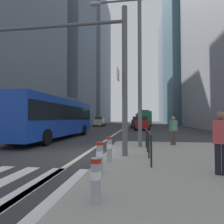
# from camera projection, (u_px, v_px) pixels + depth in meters

# --- Properties ---
(ground_plane) EXTENTS (160.00, 160.00, 0.00)m
(ground_plane) POSITION_uv_depth(u_px,v_px,m) (122.00, 129.00, 28.26)
(ground_plane) COLOR #303033
(lane_centre_line) EXTENTS (0.20, 80.00, 0.01)m
(lane_centre_line) POSITION_uv_depth(u_px,v_px,m) (127.00, 127.00, 38.16)
(lane_centre_line) COLOR beige
(lane_centre_line) RESTS_ON ground
(office_tower_left_near) EXTENTS (11.92, 17.19, 30.82)m
(office_tower_left_near) POSITION_uv_depth(u_px,v_px,m) (2.00, 18.00, 25.86)
(office_tower_left_near) COLOR slate
(office_tower_left_near) RESTS_ON ground
(office_tower_left_mid) EXTENTS (13.06, 16.53, 48.11)m
(office_tower_left_mid) POSITION_uv_depth(u_px,v_px,m) (64.00, 28.00, 47.13)
(office_tower_left_mid) COLOR slate
(office_tower_left_mid) RESTS_ON ground
(office_tower_left_far) EXTENTS (13.51, 22.08, 45.74)m
(office_tower_left_far) POSITION_uv_depth(u_px,v_px,m) (88.00, 61.00, 70.46)
(office_tower_left_far) COLOR slate
(office_tower_left_far) RESTS_ON ground
(office_tower_right_mid) EXTENTS (13.19, 18.37, 45.48)m
(office_tower_right_mid) POSITION_uv_depth(u_px,v_px,m) (191.00, 43.00, 52.96)
(office_tower_right_mid) COLOR slate
(office_tower_right_mid) RESTS_ON ground
(office_tower_right_far) EXTENTS (11.02, 19.93, 41.97)m
(office_tower_right_far) POSITION_uv_depth(u_px,v_px,m) (175.00, 71.00, 76.46)
(office_tower_right_far) COLOR slate
(office_tower_right_far) RESTS_ON ground
(city_bus_blue_oncoming) EXTENTS (2.89, 11.31, 3.40)m
(city_bus_blue_oncoming) POSITION_uv_depth(u_px,v_px,m) (56.00, 116.00, 15.07)
(city_bus_blue_oncoming) COLOR #14389E
(city_bus_blue_oncoming) RESTS_ON ground
(sedan_white_oncoming) EXTENTS (2.16, 4.36, 1.94)m
(sedan_white_oncoming) POSITION_uv_depth(u_px,v_px,m) (20.00, 126.00, 15.25)
(sedan_white_oncoming) COLOR silver
(sedan_white_oncoming) RESTS_ON ground
(city_bus_red_receding) EXTENTS (2.93, 11.07, 3.40)m
(city_bus_red_receding) POSITION_uv_depth(u_px,v_px,m) (144.00, 118.00, 42.89)
(city_bus_red_receding) COLOR #198456
(city_bus_red_receding) RESTS_ON ground
(city_bus_red_distant) EXTENTS (2.73, 11.30, 3.40)m
(city_bus_red_distant) POSITION_uv_depth(u_px,v_px,m) (140.00, 118.00, 62.75)
(city_bus_red_distant) COLOR #198456
(city_bus_red_distant) RESTS_ON ground
(car_oncoming_mid) EXTENTS (2.12, 4.30, 1.94)m
(car_oncoming_mid) POSITION_uv_depth(u_px,v_px,m) (100.00, 122.00, 39.63)
(car_oncoming_mid) COLOR #B2A899
(car_oncoming_mid) RESTS_ON ground
(car_receding_near) EXTENTS (2.12, 4.54, 1.94)m
(car_receding_near) POSITION_uv_depth(u_px,v_px,m) (137.00, 122.00, 31.77)
(car_receding_near) COLOR #232838
(car_receding_near) RESTS_ON ground
(car_receding_far) EXTENTS (2.15, 4.10, 1.94)m
(car_receding_far) POSITION_uv_depth(u_px,v_px,m) (141.00, 123.00, 26.70)
(car_receding_far) COLOR maroon
(car_receding_far) RESTS_ON ground
(traffic_signal_gantry) EXTENTS (6.19, 0.65, 6.00)m
(traffic_signal_gantry) POSITION_uv_depth(u_px,v_px,m) (75.00, 58.00, 7.87)
(traffic_signal_gantry) COLOR #515156
(traffic_signal_gantry) RESTS_ON median_island
(street_lamp_post) EXTENTS (5.50, 0.32, 8.00)m
(street_lamp_post) POSITION_uv_depth(u_px,v_px,m) (140.00, 49.00, 9.96)
(street_lamp_post) COLOR #56565B
(street_lamp_post) RESTS_ON median_island
(bollard_front) EXTENTS (0.20, 0.20, 0.77)m
(bollard_front) POSITION_uv_depth(u_px,v_px,m) (96.00, 178.00, 3.31)
(bollard_front) COLOR #99999E
(bollard_front) RESTS_ON median_island
(bollard_left) EXTENTS (0.20, 0.20, 0.83)m
(bollard_left) POSITION_uv_depth(u_px,v_px,m) (100.00, 156.00, 5.07)
(bollard_left) COLOR #99999E
(bollard_left) RESTS_ON median_island
(bollard_right) EXTENTS (0.20, 0.20, 0.84)m
(bollard_right) POSITION_uv_depth(u_px,v_px,m) (109.00, 148.00, 6.46)
(bollard_right) COLOR #99999E
(bollard_right) RESTS_ON median_island
(pedestrian_railing) EXTENTS (0.06, 4.00, 0.98)m
(pedestrian_railing) POSITION_uv_depth(u_px,v_px,m) (148.00, 137.00, 7.64)
(pedestrian_railing) COLOR black
(pedestrian_railing) RESTS_ON median_island
(pedestrian_waiting) EXTENTS (0.43, 0.34, 1.65)m
(pedestrian_waiting) POSITION_uv_depth(u_px,v_px,m) (221.00, 140.00, 4.95)
(pedestrian_waiting) COLOR black
(pedestrian_waiting) RESTS_ON median_island
(pedestrian_walking) EXTENTS (0.45, 0.40, 1.58)m
(pedestrian_walking) POSITION_uv_depth(u_px,v_px,m) (173.00, 129.00, 10.55)
(pedestrian_walking) COLOR #423D38
(pedestrian_walking) RESTS_ON median_island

